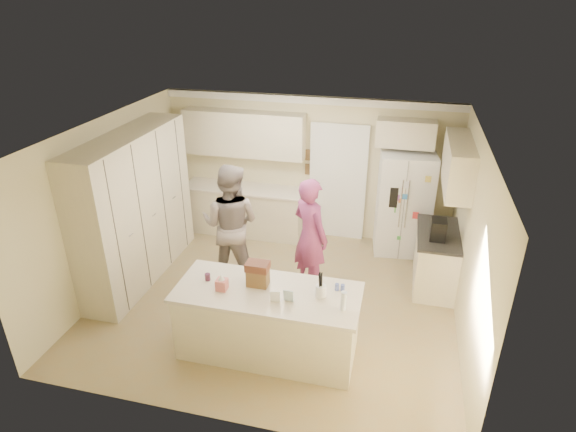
% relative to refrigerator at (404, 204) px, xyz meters
% --- Properties ---
extents(floor, '(5.20, 4.60, 0.02)m').
position_rel_refrigerator_xyz_m(floor, '(-1.74, -2.01, -0.91)').
color(floor, '#927D51').
rests_on(floor, ground).
extents(ceiling, '(5.20, 4.60, 0.02)m').
position_rel_refrigerator_xyz_m(ceiling, '(-1.74, -2.01, 1.71)').
color(ceiling, white).
rests_on(ceiling, wall_back).
extents(wall_back, '(5.20, 0.02, 2.60)m').
position_rel_refrigerator_xyz_m(wall_back, '(-1.74, 0.30, 0.40)').
color(wall_back, beige).
rests_on(wall_back, ground).
extents(wall_front, '(5.20, 0.02, 2.60)m').
position_rel_refrigerator_xyz_m(wall_front, '(-1.74, -4.32, 0.40)').
color(wall_front, beige).
rests_on(wall_front, ground).
extents(wall_left, '(0.02, 4.60, 2.60)m').
position_rel_refrigerator_xyz_m(wall_left, '(-4.35, -2.01, 0.40)').
color(wall_left, beige).
rests_on(wall_left, ground).
extents(wall_right, '(0.02, 4.60, 2.60)m').
position_rel_refrigerator_xyz_m(wall_right, '(0.87, -2.01, 0.40)').
color(wall_right, beige).
rests_on(wall_right, ground).
extents(crown_back, '(5.20, 0.08, 0.12)m').
position_rel_refrigerator_xyz_m(crown_back, '(-1.74, 0.25, 1.63)').
color(crown_back, white).
rests_on(crown_back, wall_back).
extents(pantry_bank, '(0.60, 2.60, 2.35)m').
position_rel_refrigerator_xyz_m(pantry_bank, '(-4.04, -1.81, 0.28)').
color(pantry_bank, beige).
rests_on(pantry_bank, floor).
extents(back_base_cab, '(2.20, 0.60, 0.88)m').
position_rel_refrigerator_xyz_m(back_base_cab, '(-2.89, -0.01, -0.46)').
color(back_base_cab, beige).
rests_on(back_base_cab, floor).
extents(back_countertop, '(2.24, 0.63, 0.04)m').
position_rel_refrigerator_xyz_m(back_countertop, '(-2.89, -0.02, 0.00)').
color(back_countertop, beige).
rests_on(back_countertop, back_base_cab).
extents(back_upper_cab, '(2.20, 0.35, 0.80)m').
position_rel_refrigerator_xyz_m(back_upper_cab, '(-2.89, 0.11, 1.00)').
color(back_upper_cab, beige).
rests_on(back_upper_cab, wall_back).
extents(doorway_opening, '(0.90, 0.06, 2.10)m').
position_rel_refrigerator_xyz_m(doorway_opening, '(-1.19, 0.27, 0.15)').
color(doorway_opening, black).
rests_on(doorway_opening, floor).
extents(doorway_casing, '(1.02, 0.03, 2.22)m').
position_rel_refrigerator_xyz_m(doorway_casing, '(-1.19, 0.23, 0.15)').
color(doorway_casing, white).
rests_on(doorway_casing, floor).
extents(wall_frame_upper, '(0.15, 0.02, 0.20)m').
position_rel_refrigerator_xyz_m(wall_frame_upper, '(-1.72, 0.26, 0.65)').
color(wall_frame_upper, brown).
rests_on(wall_frame_upper, wall_back).
extents(wall_frame_lower, '(0.15, 0.02, 0.20)m').
position_rel_refrigerator_xyz_m(wall_frame_lower, '(-1.72, 0.26, 0.38)').
color(wall_frame_lower, brown).
rests_on(wall_frame_lower, wall_back).
extents(refrigerator, '(0.97, 0.80, 1.80)m').
position_rel_refrigerator_xyz_m(refrigerator, '(0.00, 0.00, 0.00)').
color(refrigerator, white).
rests_on(refrigerator, floor).
extents(fridge_seam, '(0.02, 0.02, 1.78)m').
position_rel_refrigerator_xyz_m(fridge_seam, '(0.00, -0.35, 0.00)').
color(fridge_seam, gray).
rests_on(fridge_seam, refrigerator).
extents(fridge_dispenser, '(0.22, 0.03, 0.35)m').
position_rel_refrigerator_xyz_m(fridge_dispenser, '(-0.22, -0.36, 0.25)').
color(fridge_dispenser, black).
rests_on(fridge_dispenser, refrigerator).
extents(fridge_handle_l, '(0.02, 0.02, 0.85)m').
position_rel_refrigerator_xyz_m(fridge_handle_l, '(-0.05, -0.37, 0.15)').
color(fridge_handle_l, silver).
rests_on(fridge_handle_l, refrigerator).
extents(fridge_handle_r, '(0.02, 0.02, 0.85)m').
position_rel_refrigerator_xyz_m(fridge_handle_r, '(0.05, -0.37, 0.15)').
color(fridge_handle_r, silver).
rests_on(fridge_handle_r, refrigerator).
extents(over_fridge_cab, '(0.95, 0.35, 0.45)m').
position_rel_refrigerator_xyz_m(over_fridge_cab, '(-0.09, 0.11, 1.20)').
color(over_fridge_cab, beige).
rests_on(over_fridge_cab, wall_back).
extents(right_base_cab, '(0.60, 1.20, 0.88)m').
position_rel_refrigerator_xyz_m(right_base_cab, '(0.56, -1.01, -0.46)').
color(right_base_cab, beige).
rests_on(right_base_cab, floor).
extents(right_countertop, '(0.63, 1.24, 0.04)m').
position_rel_refrigerator_xyz_m(right_countertop, '(0.55, -1.01, 0.00)').
color(right_countertop, '#2D2B28').
rests_on(right_countertop, right_base_cab).
extents(right_upper_cab, '(0.35, 1.50, 0.70)m').
position_rel_refrigerator_xyz_m(right_upper_cab, '(0.68, -0.81, 1.05)').
color(right_upper_cab, beige).
rests_on(right_upper_cab, wall_right).
extents(coffee_maker, '(0.22, 0.28, 0.30)m').
position_rel_refrigerator_xyz_m(coffee_maker, '(0.51, -1.21, 0.17)').
color(coffee_maker, black).
rests_on(coffee_maker, right_countertop).
extents(island_base, '(2.20, 0.90, 0.88)m').
position_rel_refrigerator_xyz_m(island_base, '(-1.54, -3.11, -0.46)').
color(island_base, beige).
rests_on(island_base, floor).
extents(island_top, '(2.28, 0.96, 0.05)m').
position_rel_refrigerator_xyz_m(island_top, '(-1.54, -3.11, 0.00)').
color(island_top, beige).
rests_on(island_top, island_base).
extents(utensil_crock, '(0.13, 0.13, 0.15)m').
position_rel_refrigerator_xyz_m(utensil_crock, '(-0.89, -3.06, 0.10)').
color(utensil_crock, white).
rests_on(utensil_crock, island_top).
extents(tissue_box, '(0.13, 0.13, 0.14)m').
position_rel_refrigerator_xyz_m(tissue_box, '(-2.09, -3.21, 0.10)').
color(tissue_box, '#CC6762').
rests_on(tissue_box, island_top).
extents(tissue_plume, '(0.08, 0.08, 0.08)m').
position_rel_refrigerator_xyz_m(tissue_plume, '(-2.09, -3.21, 0.20)').
color(tissue_plume, white).
rests_on(tissue_plume, tissue_box).
extents(dollhouse_body, '(0.26, 0.18, 0.22)m').
position_rel_refrigerator_xyz_m(dollhouse_body, '(-1.69, -3.01, 0.14)').
color(dollhouse_body, brown).
rests_on(dollhouse_body, island_top).
extents(dollhouse_roof, '(0.28, 0.20, 0.10)m').
position_rel_refrigerator_xyz_m(dollhouse_roof, '(-1.69, -3.01, 0.30)').
color(dollhouse_roof, '#592D1E').
rests_on(dollhouse_roof, dollhouse_body).
extents(jam_jar, '(0.07, 0.07, 0.09)m').
position_rel_refrigerator_xyz_m(jam_jar, '(-2.34, -3.06, 0.07)').
color(jam_jar, '#59263F').
rests_on(jam_jar, island_top).
extents(greeting_card_a, '(0.12, 0.06, 0.16)m').
position_rel_refrigerator_xyz_m(greeting_card_a, '(-1.39, -3.31, 0.11)').
color(greeting_card_a, white).
rests_on(greeting_card_a, island_top).
extents(greeting_card_b, '(0.12, 0.05, 0.16)m').
position_rel_refrigerator_xyz_m(greeting_card_b, '(-1.24, -3.26, 0.11)').
color(greeting_card_b, silver).
rests_on(greeting_card_b, island_top).
extents(water_bottle, '(0.07, 0.07, 0.24)m').
position_rel_refrigerator_xyz_m(water_bottle, '(-0.59, -3.26, 0.14)').
color(water_bottle, silver).
rests_on(water_bottle, island_top).
extents(shaker_salt, '(0.05, 0.05, 0.09)m').
position_rel_refrigerator_xyz_m(shaker_salt, '(-0.72, -2.89, 0.07)').
color(shaker_salt, '#4554A1').
rests_on(shaker_salt, island_top).
extents(shaker_pepper, '(0.05, 0.05, 0.09)m').
position_rel_refrigerator_xyz_m(shaker_pepper, '(-0.65, -2.89, 0.07)').
color(shaker_pepper, '#4554A1').
rests_on(shaker_pepper, island_top).
extents(teen_boy, '(0.95, 0.74, 1.93)m').
position_rel_refrigerator_xyz_m(teen_boy, '(-2.57, -1.58, 0.07)').
color(teen_boy, gray).
rests_on(teen_boy, floor).
extents(teen_girl, '(0.79, 0.75, 1.83)m').
position_rel_refrigerator_xyz_m(teen_girl, '(-1.32, -1.56, 0.01)').
color(teen_girl, '#AB388A').
rests_on(teen_girl, floor).
extents(fridge_magnets, '(0.76, 0.02, 1.44)m').
position_rel_refrigerator_xyz_m(fridge_magnets, '(0.00, -0.36, 0.00)').
color(fridge_magnets, tan).
rests_on(fridge_magnets, refrigerator).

